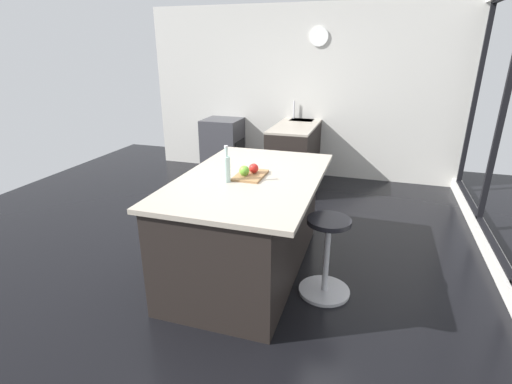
# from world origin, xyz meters

# --- Properties ---
(ground_plane) EXTENTS (7.72, 7.72, 0.00)m
(ground_plane) POSITION_xyz_m (0.00, 0.00, 0.00)
(ground_plane) COLOR black
(interior_partition_left) EXTENTS (0.15, 4.98, 2.64)m
(interior_partition_left) POSITION_xyz_m (-2.97, 0.00, 1.32)
(interior_partition_left) COLOR beige
(interior_partition_left) RESTS_ON ground_plane
(sink_cabinet) EXTENTS (1.90, 0.60, 1.21)m
(sink_cabinet) POSITION_xyz_m (-2.62, 0.11, 0.47)
(sink_cabinet) COLOR black
(sink_cabinet) RESTS_ON ground_plane
(oven_range) EXTENTS (0.60, 0.61, 0.90)m
(oven_range) POSITION_xyz_m (-2.62, -1.19, 0.45)
(oven_range) COLOR #38383D
(oven_range) RESTS_ON ground_plane
(kitchen_island) EXTENTS (1.91, 1.19, 0.93)m
(kitchen_island) POSITION_xyz_m (0.21, 0.19, 0.47)
(kitchen_island) COLOR black
(kitchen_island) RESTS_ON ground_plane
(stool_by_window) EXTENTS (0.44, 0.44, 0.70)m
(stool_by_window) POSITION_xyz_m (0.38, 0.97, 0.33)
(stool_by_window) COLOR #B7B7BC
(stool_by_window) RESTS_ON ground_plane
(cutting_board) EXTENTS (0.36, 0.24, 0.02)m
(cutting_board) POSITION_xyz_m (0.20, 0.24, 0.94)
(cutting_board) COLOR olive
(cutting_board) RESTS_ON kitchen_island
(apple_red) EXTENTS (0.09, 0.09, 0.09)m
(apple_red) POSITION_xyz_m (0.16, 0.26, 1.00)
(apple_red) COLOR red
(apple_red) RESTS_ON cutting_board
(apple_green) EXTENTS (0.09, 0.09, 0.09)m
(apple_green) POSITION_xyz_m (0.26, 0.20, 1.00)
(apple_green) COLOR #609E2D
(apple_green) RESTS_ON cutting_board
(water_bottle) EXTENTS (0.06, 0.06, 0.31)m
(water_bottle) POSITION_xyz_m (0.40, 0.10, 1.06)
(water_bottle) COLOR silver
(water_bottle) RESTS_ON kitchen_island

